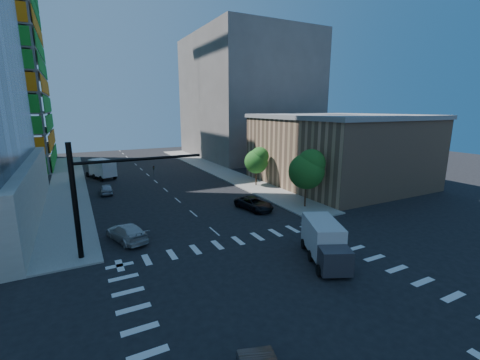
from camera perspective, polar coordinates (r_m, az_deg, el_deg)
ground at (r=21.82m, az=8.64°, el=-19.46°), size 160.00×160.00×0.00m
road_markings at (r=21.82m, az=8.64°, el=-19.45°), size 20.00×20.00×0.01m
sidewalk_ne at (r=60.74m, az=-4.08°, el=1.77°), size 5.00×60.00×0.15m
sidewalk_nw at (r=55.96m, az=-28.25°, el=-0.68°), size 5.00×60.00×0.15m
commercial_building at (r=51.94m, az=16.96°, el=5.25°), size 20.50×22.50×10.60m
bg_building_ne at (r=79.55m, az=1.20°, el=14.46°), size 24.00×30.00×28.00m
signal_mast_nw at (r=26.97m, az=-24.30°, el=-1.45°), size 10.20×0.40×9.00m
tree_south at (r=37.88m, az=11.99°, el=1.97°), size 4.16×4.16×6.82m
tree_north at (r=47.86m, az=3.10°, el=3.58°), size 3.54×3.52×5.78m
car_nb_far at (r=37.33m, az=2.48°, el=-4.21°), size 3.34×5.48×1.42m
car_sb_near at (r=30.55m, az=-19.48°, el=-8.78°), size 3.52×5.62×1.52m
car_sb_mid at (r=47.67m, az=-22.67°, el=-1.48°), size 1.82×4.11×1.38m
box_truck_near at (r=25.76m, az=14.97°, el=-11.21°), size 4.55×6.13×2.96m
box_truck_far at (r=58.68m, az=-23.63°, el=1.67°), size 4.61×6.59×3.18m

